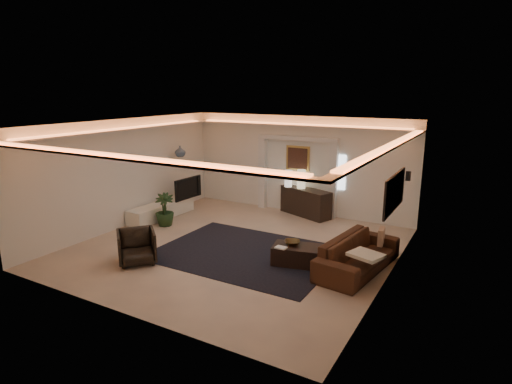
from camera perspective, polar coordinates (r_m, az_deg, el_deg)
The scene contains 33 objects.
floor at distance 10.13m, azimuth -2.68°, elevation -7.46°, with size 7.00×7.00×0.00m, color beige.
ceiling at distance 9.48m, azimuth -2.88°, elevation 9.12°, with size 7.00×7.00×0.00m, color white.
wall_back at distance 12.73m, azimuth 5.68°, elevation 3.67°, with size 7.00×7.00×0.00m, color white.
wall_front at distance 7.11m, azimuth -18.09°, elevation -5.06°, with size 7.00×7.00×0.00m, color white.
wall_left at distance 11.91m, azimuth -17.18°, elevation 2.42°, with size 7.00×7.00×0.00m, color white.
wall_right at distance 8.42m, azimuth 17.81°, elevation -2.15°, with size 7.00×7.00×0.00m, color white.
cove_soffit at distance 9.50m, azimuth -2.86°, elevation 7.44°, with size 7.00×7.00×0.04m, color silver.
daylight_slit at distance 12.26m, azimuth 11.41°, elevation 2.60°, with size 0.25×0.03×1.00m, color white.
area_rug at distance 9.77m, azimuth -1.31°, elevation -8.22°, with size 4.00×3.00×0.01m, color black.
pilaster_left at distance 13.21m, azimuth 0.91°, elevation 2.56°, with size 0.22×0.20×2.20m, color silver.
pilaster_right at distance 12.30m, azimuth 10.35°, elevation 1.49°, with size 0.22×0.20×2.20m, color silver.
alcove_header at distance 12.53m, azimuth 5.58°, elevation 7.21°, with size 2.52×0.20×0.12m, color silver.
painting_frame at distance 12.67m, azimuth 5.65°, elevation 4.54°, with size 0.74×0.04×0.74m, color tan.
painting_canvas at distance 12.65m, azimuth 5.60°, elevation 4.53°, with size 0.62×0.02×0.62m, color #4C2D1E.
art_panel_frame at distance 8.65m, azimuth 18.16°, elevation -0.05°, with size 0.04×1.64×0.74m, color black.
art_panel_gold at distance 8.65m, azimuth 18.00°, elevation -0.03°, with size 0.02×1.50×0.62m, color tan.
wall_sconce at distance 10.50m, azimuth 19.81°, elevation 2.05°, with size 0.12×0.12×0.22m, color black.
wall_niche at distance 12.82m, azimuth -12.52°, elevation 4.38°, with size 0.10×0.55×0.04m, color silver.
console at distance 12.59m, azimuth 6.68°, elevation -1.37°, with size 1.63×0.51×0.81m, color black.
lamp_left at distance 12.66m, azimuth 4.37°, elevation 1.98°, with size 0.22×0.22×0.50m, color silver.
lamp_right at distance 12.49m, azimuth 6.13°, elevation 1.78°, with size 0.25×0.25×0.55m, color beige.
media_ledge at distance 12.59m, azimuth -12.62°, elevation -2.43°, with size 0.56×2.23×0.42m, color silver.
tv at distance 12.94m, azimuth -9.51°, elevation 0.64°, with size 0.15×1.11×0.64m, color black.
figurine at distance 13.25m, azimuth -9.21°, elevation 0.38°, with size 0.16×0.16×0.43m, color black.
ginger_jar at distance 12.96m, azimuth -10.19°, elevation 5.42°, with size 0.32×0.32×0.33m, color #303F51.
plant at distance 11.82m, azimuth -12.22°, elevation -2.35°, with size 0.50×0.50×0.90m, color #1F3819.
sofa at distance 9.05m, azimuth 13.59°, elevation -8.16°, with size 0.92×2.34×0.68m, color #55371A.
throw_blanket at distance 8.49m, azimuth 14.60°, elevation -8.21°, with size 0.60×0.49×0.07m, color silver.
throw_pillow at distance 9.59m, azimuth 16.51°, elevation -5.77°, with size 0.11×0.36×0.36m, color tan.
coffee_table at distance 9.17m, azimuth 5.80°, elevation -8.47°, with size 1.10×0.60×0.41m, color black.
bowl at distance 9.17m, azimuth 4.90°, elevation -6.79°, with size 0.34×0.34×0.08m, color #402E15.
magazine at distance 8.94m, azimuth 3.39°, elevation -7.49°, with size 0.24×0.17×0.03m, color white.
armchair at distance 9.51m, azimuth -15.78°, elevation -7.10°, with size 0.77×0.79×0.72m, color #2A221D.
Camera 1 is at (5.07, -7.97, 3.65)m, focal length 29.70 mm.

